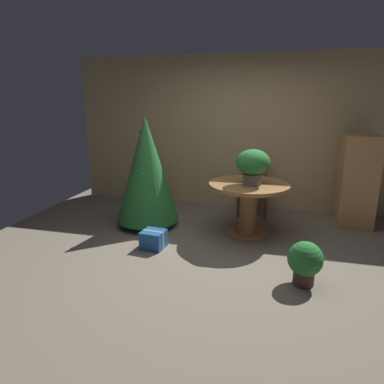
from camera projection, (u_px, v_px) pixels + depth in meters
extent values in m
plane|color=#756B5B|center=(220.00, 258.00, 4.09)|extent=(6.60, 6.60, 0.00)
cube|color=tan|center=(243.00, 134.00, 5.81)|extent=(6.00, 0.10, 2.60)
cylinder|color=#9E6B3D|center=(247.00, 233.00, 4.80)|extent=(0.56, 0.56, 0.04)
cylinder|color=#9E6B3D|center=(248.00, 210.00, 4.71)|extent=(0.24, 0.24, 0.66)
cylinder|color=#9E6B3D|center=(249.00, 185.00, 4.62)|extent=(1.10, 1.10, 0.05)
cylinder|color=#665B51|center=(252.00, 179.00, 4.51)|extent=(0.24, 0.24, 0.15)
ellipsoid|color=#287533|center=(253.00, 162.00, 4.45)|extent=(0.45, 0.45, 0.34)
sphere|color=#E5A8B2|center=(247.00, 159.00, 4.37)|extent=(0.06, 0.06, 0.06)
sphere|color=#E5A8B2|center=(246.00, 162.00, 4.31)|extent=(0.06, 0.06, 0.06)
sphere|color=#E5A8B2|center=(259.00, 158.00, 4.37)|extent=(0.06, 0.06, 0.06)
sphere|color=#E5A8B2|center=(248.00, 164.00, 4.38)|extent=(0.09, 0.09, 0.09)
cylinder|color=brown|center=(265.00, 207.00, 5.37)|extent=(0.04, 0.04, 0.42)
cylinder|color=brown|center=(238.00, 205.00, 5.47)|extent=(0.04, 0.04, 0.42)
cylinder|color=brown|center=(266.00, 200.00, 5.73)|extent=(0.04, 0.04, 0.42)
cylinder|color=brown|center=(241.00, 198.00, 5.83)|extent=(0.04, 0.04, 0.42)
cube|color=brown|center=(253.00, 189.00, 5.54)|extent=(0.47, 0.43, 0.05)
cube|color=brown|center=(255.00, 172.00, 5.65)|extent=(0.42, 0.05, 0.45)
cylinder|color=brown|center=(148.00, 222.00, 5.18)|extent=(0.10, 0.10, 0.09)
cone|color=#287533|center=(147.00, 169.00, 4.97)|extent=(0.93, 0.93, 1.56)
sphere|color=gold|center=(132.00, 171.00, 4.94)|extent=(0.04, 0.04, 0.04)
sphere|color=silver|center=(144.00, 174.00, 4.77)|extent=(0.05, 0.05, 0.05)
sphere|color=red|center=(155.00, 151.00, 4.94)|extent=(0.05, 0.05, 0.05)
sphere|color=red|center=(146.00, 158.00, 5.09)|extent=(0.06, 0.06, 0.06)
sphere|color=#2D51A8|center=(148.00, 177.00, 5.25)|extent=(0.05, 0.05, 0.05)
sphere|color=red|center=(159.00, 163.00, 5.00)|extent=(0.04, 0.04, 0.04)
sphere|color=#2D51A8|center=(141.00, 132.00, 4.83)|extent=(0.05, 0.05, 0.05)
cube|color=#1E569E|center=(153.00, 239.00, 4.35)|extent=(0.31, 0.30, 0.23)
cube|color=gold|center=(153.00, 239.00, 4.35)|extent=(0.29, 0.06, 0.23)
cube|color=#B27F4C|center=(356.00, 181.00, 5.06)|extent=(0.50, 0.63, 1.37)
sphere|color=#B29338|center=(338.00, 175.00, 5.11)|extent=(0.04, 0.04, 0.04)
cylinder|color=#4C382D|center=(303.00, 278.00, 3.49)|extent=(0.21, 0.21, 0.14)
sphere|color=#287533|center=(305.00, 259.00, 3.43)|extent=(0.36, 0.36, 0.36)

